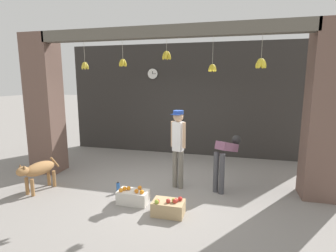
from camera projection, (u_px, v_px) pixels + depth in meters
name	position (u px, v px, depth m)	size (l,w,h in m)	color
ground_plane	(163.00, 187.00, 5.72)	(60.00, 60.00, 0.00)	gray
shop_back_wall	(187.00, 100.00, 8.04)	(7.55, 0.12, 3.38)	#2D2B28
shop_pillar_left	(45.00, 105.00, 6.47)	(0.70, 0.60, 3.38)	brown
shop_pillar_right	(326.00, 113.00, 4.95)	(0.70, 0.60, 3.38)	brown
storefront_awning	(165.00, 34.00, 5.27)	(5.65, 0.30, 0.93)	#5B564C
dog	(38.00, 170.00, 5.43)	(0.41, 1.00, 0.68)	#9E7042
shopkeeper	(178.00, 143.00, 5.52)	(0.33, 0.29, 1.68)	#6B665B
worker_stooping	(226.00, 156.00, 5.48)	(0.54, 0.79, 1.11)	#424247
fruit_crate_oranges	(133.00, 197.00, 4.95)	(0.57, 0.33, 0.32)	silver
fruit_crate_apples	(168.00, 207.00, 4.53)	(0.55, 0.35, 0.32)	tan
water_bottle	(118.00, 188.00, 5.40)	(0.07, 0.07, 0.24)	#2D60AD
wall_clock	(153.00, 74.00, 8.09)	(0.33, 0.03, 0.33)	black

